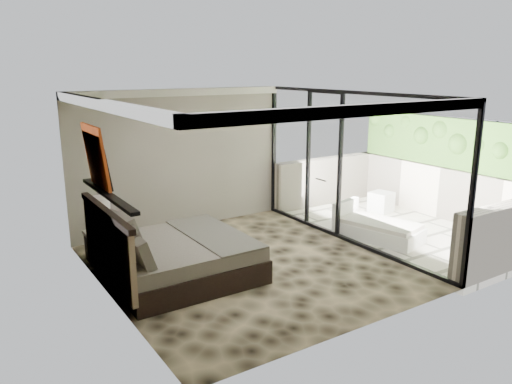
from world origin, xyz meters
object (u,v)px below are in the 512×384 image
nightstand (103,245)px  ottoman (381,202)px  table_lamp (100,210)px  lounger (376,228)px  bed (173,256)px

nightstand → ottoman: nightstand is taller
table_lamp → ottoman: table_lamp is taller
table_lamp → lounger: size_ratio=0.35×
bed → ottoman: bed is taller
bed → table_lamp: bed is taller
bed → nightstand: bed is taller
table_lamp → lounger: table_lamp is taller
table_lamp → ottoman: bearing=-3.8°
bed → lounger: bearing=-5.4°
ottoman → lounger: 1.91m
nightstand → ottoman: (6.18, -0.46, -0.04)m
nightstand → table_lamp: table_lamp is taller
nightstand → bed: bearing=-57.4°
table_lamp → lounger: bearing=-19.2°
table_lamp → ottoman: size_ratio=1.35×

